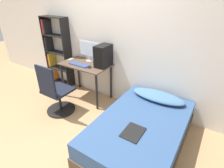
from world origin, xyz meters
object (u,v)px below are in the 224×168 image
keyboard (79,65)px  pc_tower (103,56)px  bookshelf (55,51)px  bed (140,132)px  monitor (90,50)px  office_chair (56,95)px

keyboard → pc_tower: pc_tower is taller
bookshelf → bed: size_ratio=0.88×
monitor → bookshelf: bearing=-178.8°
bed → office_chair: bearing=-175.9°
bookshelf → bed: bearing=-16.8°
keyboard → pc_tower: bearing=26.8°
keyboard → office_chair: bearing=-95.2°
bookshelf → pc_tower: 1.46m
keyboard → bed: bearing=-17.3°
bed → monitor: monitor is taller
monitor → keyboard: 0.38m
office_chair → keyboard: 0.74m
bookshelf → monitor: 1.06m
office_chair → bookshelf: bearing=136.8°
bookshelf → office_chair: size_ratio=1.62×
office_chair → bed: 1.65m
office_chair → pc_tower: bearing=59.6°
bookshelf → office_chair: bearing=-43.2°
bookshelf → keyboard: bearing=-15.9°
office_chair → monitor: 1.12m
bookshelf → monitor: size_ratio=3.09×
keyboard → bookshelf: bearing=164.1°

